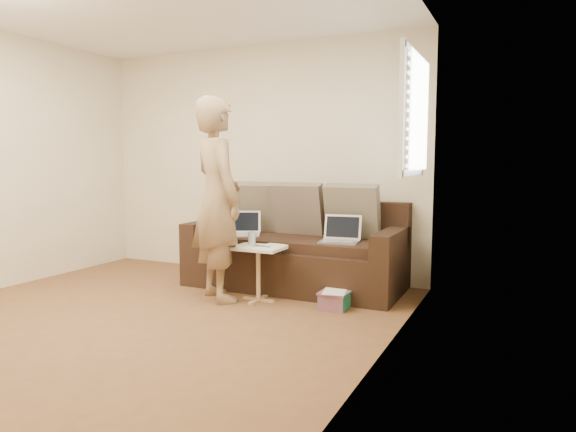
{
  "coord_description": "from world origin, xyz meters",
  "views": [
    {
      "loc": [
        2.84,
        -2.96,
        1.3
      ],
      "look_at": [
        0.8,
        1.4,
        0.78
      ],
      "focal_mm": 31.89,
      "sensor_mm": 36.0,
      "label": 1
    }
  ],
  "objects": [
    {
      "name": "floor",
      "position": [
        0.0,
        0.0,
        0.0
      ],
      "size": [
        4.5,
        4.5,
        0.0
      ],
      "primitive_type": "plane",
      "color": "brown",
      "rests_on": "ground"
    },
    {
      "name": "wall_back",
      "position": [
        0.0,
        2.25,
        1.3
      ],
      "size": [
        4.0,
        0.0,
        4.0
      ],
      "primitive_type": "plane",
      "rotation": [
        1.57,
        0.0,
        0.0
      ],
      "color": "beige",
      "rests_on": "ground"
    },
    {
      "name": "wall_right",
      "position": [
        2.0,
        0.0,
        1.3
      ],
      "size": [
        0.0,
        4.5,
        4.5
      ],
      "primitive_type": "plane",
      "rotation": [
        1.57,
        0.0,
        -1.57
      ],
      "color": "beige",
      "rests_on": "ground"
    },
    {
      "name": "window_blinds",
      "position": [
        1.95,
        1.5,
        1.7
      ],
      "size": [
        0.12,
        0.88,
        1.08
      ],
      "primitive_type": null,
      "color": "white",
      "rests_on": "wall_right"
    },
    {
      "name": "sofa",
      "position": [
        0.7,
        1.77,
        0.42
      ],
      "size": [
        2.2,
        0.95,
        0.85
      ],
      "primitive_type": null,
      "color": "black",
      "rests_on": "ground"
    },
    {
      "name": "pillow_left",
      "position": [
        0.1,
        2.02,
        0.79
      ],
      "size": [
        0.55,
        0.29,
        0.57
      ],
      "primitive_type": null,
      "rotation": [
        0.28,
        0.0,
        0.0
      ],
      "color": "#6A5D4E",
      "rests_on": "sofa"
    },
    {
      "name": "pillow_mid",
      "position": [
        0.65,
        1.99,
        0.79
      ],
      "size": [
        0.55,
        0.27,
        0.57
      ],
      "primitive_type": null,
      "rotation": [
        0.24,
        0.0,
        0.0
      ],
      "color": "brown",
      "rests_on": "sofa"
    },
    {
      "name": "pillow_right",
      "position": [
        1.25,
        1.98,
        0.79
      ],
      "size": [
        0.55,
        0.28,
        0.57
      ],
      "primitive_type": null,
      "rotation": [
        0.26,
        0.0,
        0.0
      ],
      "color": "#6A5D4E",
      "rests_on": "sofa"
    },
    {
      "name": "laptop_silver",
      "position": [
        1.23,
        1.63,
        0.52
      ],
      "size": [
        0.4,
        0.31,
        0.24
      ],
      "primitive_type": null,
      "rotation": [
        0.0,
        0.0,
        0.13
      ],
      "color": "#B7BABC",
      "rests_on": "sofa"
    },
    {
      "name": "laptop_white",
      "position": [
        0.15,
        1.66,
        0.52
      ],
      "size": [
        0.43,
        0.38,
        0.25
      ],
      "primitive_type": null,
      "rotation": [
        0.0,
        0.0,
        0.46
      ],
      "color": "white",
      "rests_on": "sofa"
    },
    {
      "name": "person",
      "position": [
        0.24,
        1.05,
        0.95
      ],
      "size": [
        0.83,
        0.78,
        1.89
      ],
      "primitive_type": "imported",
      "rotation": [
        0.0,
        0.0,
        2.53
      ],
      "color": "olive",
      "rests_on": "ground"
    },
    {
      "name": "side_table",
      "position": [
        0.61,
        1.15,
        0.26
      ],
      "size": [
        0.47,
        0.33,
        0.51
      ],
      "primitive_type": null,
      "color": "silver",
      "rests_on": "ground"
    },
    {
      "name": "drinking_glass",
      "position": [
        0.5,
        1.23,
        0.57
      ],
      "size": [
        0.07,
        0.07,
        0.12
      ],
      "primitive_type": null,
      "color": "silver",
      "rests_on": "side_table"
    },
    {
      "name": "scissors",
      "position": [
        0.66,
        1.13,
        0.52
      ],
      "size": [
        0.2,
        0.15,
        0.02
      ],
      "primitive_type": null,
      "rotation": [
        0.0,
        0.0,
        0.31
      ],
      "color": "silver",
      "rests_on": "side_table"
    },
    {
      "name": "paper_on_table",
      "position": [
        0.71,
        1.2,
        0.51
      ],
      "size": [
        0.25,
        0.33,
        0.0
      ],
      "primitive_type": null,
      "rotation": [
        0.0,
        0.0,
        -0.14
      ],
      "color": "white",
      "rests_on": "side_table"
    },
    {
      "name": "striped_box",
      "position": [
        1.35,
        1.2,
        0.08
      ],
      "size": [
        0.25,
        0.25,
        0.16
      ],
      "primitive_type": null,
      "color": "#DB2063",
      "rests_on": "ground"
    }
  ]
}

